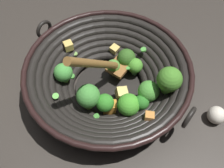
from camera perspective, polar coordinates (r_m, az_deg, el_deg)
name	(u,v)px	position (r m, az deg, el deg)	size (l,w,h in m)	color
ground_plane	(108,89)	(0.71, -0.84, -1.12)	(4.00, 4.00, 0.00)	#332D28
wok	(109,76)	(0.66, -0.72, 1.79)	(0.43, 0.45, 0.25)	black
garlic_bulb	(217,114)	(0.70, 22.27, -6.20)	(0.05, 0.05, 0.05)	silver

